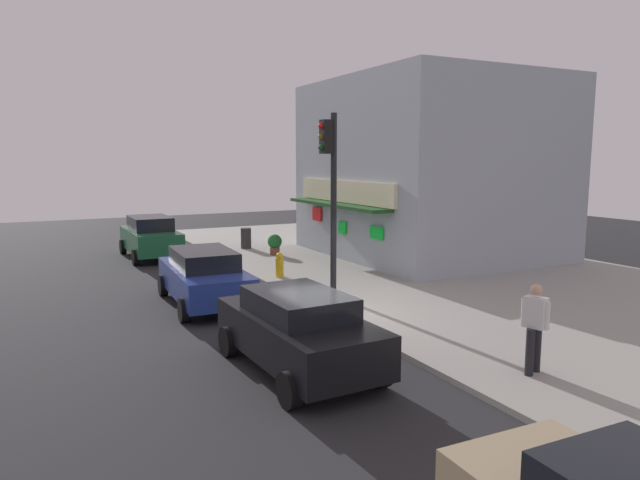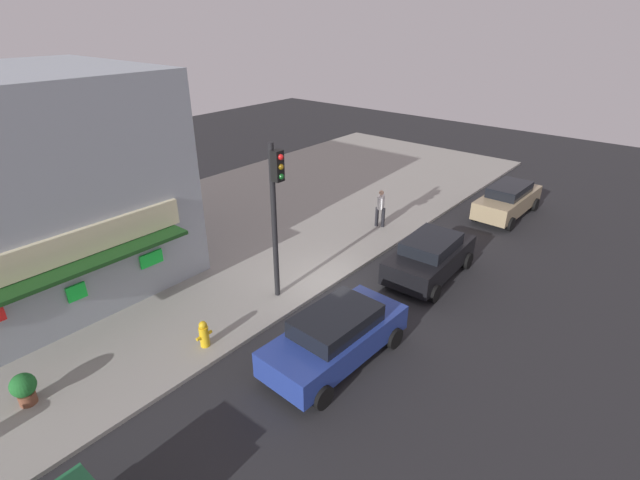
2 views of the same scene
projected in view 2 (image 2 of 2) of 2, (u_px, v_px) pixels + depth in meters
name	position (u px, v px, depth m)	size (l,w,h in m)	color
ground_plane	(334.00, 286.00, 16.77)	(59.17, 59.17, 0.00)	#232326
sidewalk	(216.00, 235.00, 20.55)	(39.44, 13.24, 0.12)	gray
corner_building	(7.00, 188.00, 15.21)	(9.36, 8.94, 7.22)	#9EA8B2
traffic_light	(276.00, 203.00, 14.52)	(0.32, 0.58, 5.31)	black
fire_hydrant	(204.00, 334.00, 13.42)	(0.52, 0.28, 0.84)	gold
pedestrian	(381.00, 207.00, 20.81)	(0.56, 0.48, 1.73)	black
potted_plant_by_doorway	(24.00, 388.00, 11.38)	(0.60, 0.60, 0.87)	brown
parked_car_tan	(508.00, 200.00, 22.28)	(4.57, 1.98, 1.58)	#9E8966
parked_car_blue	(336.00, 336.00, 12.88)	(4.55, 2.19, 1.59)	navy
parked_car_black	(430.00, 256.00, 17.08)	(4.24, 2.20, 1.59)	black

